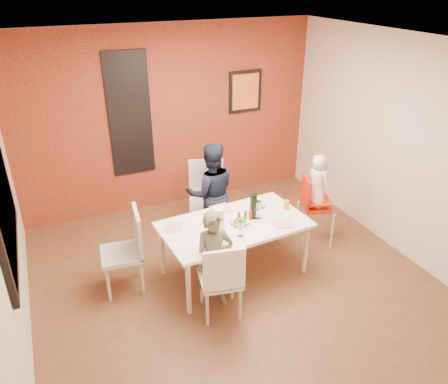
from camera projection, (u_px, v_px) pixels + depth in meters
name	position (u px, v px, depth m)	size (l,w,h in m)	color
ground	(234.00, 281.00, 5.20)	(4.50, 4.50, 0.00)	brown
ceiling	(237.00, 45.00, 3.98)	(4.50, 4.50, 0.02)	silver
wall_back	(171.00, 119.00, 6.43)	(4.50, 0.02, 2.70)	beige
wall_front	(387.00, 316.00, 2.76)	(4.50, 0.02, 2.70)	beige
wall_left	(1.00, 223.00, 3.78)	(0.02, 4.50, 2.70)	beige
wall_right	(400.00, 147.00, 5.40)	(0.02, 4.50, 2.70)	beige
brick_accent_wall	(171.00, 120.00, 6.41)	(4.50, 0.02, 2.70)	maroon
picture_window_frame	(0.00, 192.00, 3.86)	(0.05, 1.70, 1.30)	black
picture_window_pane	(1.00, 192.00, 3.87)	(0.02, 1.55, 1.15)	black
glassblock_strip	(130.00, 115.00, 6.11)	(0.55, 0.03, 1.70)	#B6C0C6
glassblock_surround	(130.00, 115.00, 6.11)	(0.60, 0.03, 1.76)	black
art_print_frame	(245.00, 91.00, 6.69)	(0.54, 0.03, 0.64)	black
art_print_canvas	(246.00, 92.00, 6.68)	(0.44, 0.01, 0.54)	orange
dining_table	(234.00, 228.00, 5.06)	(1.74, 1.05, 0.70)	white
chair_near	(222.00, 277.00, 4.44)	(0.50, 0.50, 0.92)	white
chair_far	(207.00, 193.00, 6.00)	(0.60, 0.60, 1.02)	silver
chair_left	(129.00, 246.00, 4.88)	(0.50, 0.50, 0.98)	beige
high_chair	(313.00, 204.00, 5.70)	(0.51, 0.51, 0.96)	red
child_near	(214.00, 260.00, 4.62)	(0.41, 0.27, 1.13)	brown
child_far	(211.00, 193.00, 5.73)	(0.67, 0.52, 1.39)	black
toddler	(318.00, 181.00, 5.54)	(0.34, 0.22, 0.70)	white
plate_near_left	(217.00, 245.00, 4.63)	(0.22, 0.22, 0.01)	white
plate_far_mid	(222.00, 209.00, 5.33)	(0.23, 0.23, 0.01)	white
plate_near_right	(283.00, 224.00, 5.01)	(0.20, 0.20, 0.01)	white
plate_far_left	(174.00, 227.00, 4.95)	(0.21, 0.21, 0.01)	white
salad_bowl_a	(240.00, 222.00, 5.01)	(0.21, 0.21, 0.05)	white
salad_bowl_b	(257.00, 205.00, 5.38)	(0.20, 0.20, 0.05)	white
wine_bottle	(254.00, 206.00, 5.08)	(0.08, 0.08, 0.31)	black
wine_glass_a	(240.00, 229.00, 4.76)	(0.06, 0.06, 0.18)	white
wine_glass_b	(258.00, 210.00, 5.09)	(0.08, 0.08, 0.22)	silver
paper_towel_roll	(219.00, 219.00, 4.84)	(0.12, 0.12, 0.28)	white
condiment_red	(250.00, 215.00, 5.07)	(0.03, 0.03, 0.14)	red
condiment_green	(245.00, 216.00, 5.04)	(0.04, 0.04, 0.14)	#367928
condiment_brown	(239.00, 217.00, 5.02)	(0.03, 0.03, 0.14)	brown
sippy_cup	(286.00, 205.00, 5.31)	(0.07, 0.07, 0.11)	orange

